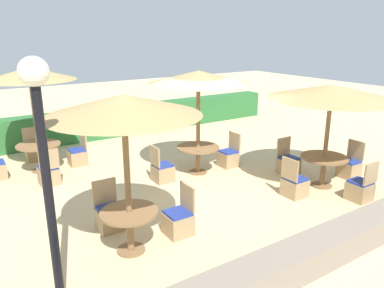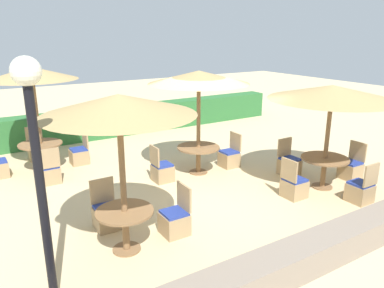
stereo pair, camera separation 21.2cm
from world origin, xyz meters
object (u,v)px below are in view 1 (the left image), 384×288
Objects in this scene: round_table_front_left at (130,221)px; patio_chair_front_left_north at (110,216)px; parasol_front_right at (332,92)px; patio_chair_front_right_west at (294,185)px; patio_chair_back_left_east at (78,156)px; patio_chair_front_right_south at (360,189)px; round_table_center at (198,152)px; patio_chair_center_west at (162,171)px; patio_chair_front_right_north at (288,164)px; parasol_front_left at (123,106)px; patio_chair_back_left_north at (34,151)px; round_table_back_left at (39,150)px; parasol_back_left at (30,74)px; patio_chair_front_left_east at (179,221)px; patio_chair_back_left_south at (49,174)px; lamp_post at (41,137)px; round_table_front_right at (324,163)px; patio_chair_front_right_east at (349,167)px; patio_chair_center_east at (229,157)px; parasol_center at (198,78)px.

patio_chair_front_left_north is at bearing 90.91° from round_table_front_left.
parasol_front_right is 3.06× the size of patio_chair_front_right_west.
patio_chair_back_left_east is 0.96× the size of round_table_front_left.
round_table_center is at bearing 121.36° from patio_chair_front_right_south.
patio_chair_center_west is 2.47m from patio_chair_front_left_north.
patio_chair_front_right_west is at bearing 0.20° from round_table_front_left.
parasol_front_left reaches higher than patio_chair_front_right_north.
patio_chair_center_west is 4.17m from patio_chair_back_left_north.
patio_chair_back_left_east is 1.00× the size of patio_chair_front_left_north.
round_table_back_left is 1.21× the size of patio_chair_back_left_north.
patio_chair_back_left_north is (0.05, 1.05, -2.30)m from parasol_back_left.
round_table_front_left is 1.04× the size of patio_chair_front_left_east.
patio_chair_back_left_south is at bearing -26.26° from patio_chair_front_right_north.
parasol_front_left is at bearing -83.13° from patio_chair_back_left_south.
patio_chair_center_west is at bearing -45.65° from round_table_back_left.
parasol_front_right reaches higher than patio_chair_center_west.
lamp_post is at bearing -83.57° from patio_chair_front_right_west.
round_table_back_left is 1.04m from patio_chair_back_left_east.
round_table_center is at bearing 34.79° from lamp_post.
patio_chair_front_left_north is (0.44, -2.86, 0.00)m from patio_chair_back_left_south.
round_table_back_left is at bearing 138.63° from round_table_front_right.
lamp_post reaches higher than patio_chair_front_right_east.
patio_chair_back_left_south is at bearing -91.58° from round_table_back_left.
lamp_post reaches higher than patio_chair_back_left_south.
round_table_front_left reaches higher than round_table_back_left.
round_table_center is 4.65m from parasol_back_left.
round_table_center is 0.41× the size of parasol_front_left.
round_table_front_left is 1.04× the size of patio_chair_front_left_north.
patio_chair_center_east is 5.57m from parasol_back_left.
patio_chair_front_left_east is at bearing -130.48° from round_table_center.
round_table_back_left is (-2.36, 2.42, 0.33)m from patio_chair_center_west.
patio_chair_center_west is (-2.07, 2.41, 0.00)m from patio_chair_front_right_west.
patio_chair_back_left_north is at bearing 132.73° from parasol_front_right.
parasol_back_left is at bearing 95.01° from round_table_front_left.
parasol_center is (-1.94, 1.34, 2.23)m from patio_chair_front_right_north.
patio_chair_center_west is at bearing -139.42° from patio_chair_front_right_west.
parasol_center reaches higher than round_table_center.
round_table_back_left is (-0.00, 0.00, -1.97)m from parasol_back_left.
parasol_front_right is 1.68m from round_table_front_right.
patio_chair_front_right_west is at bearing 48.53° from patio_chair_front_right_north.
parasol_front_right is 3.06× the size of patio_chair_front_left_east.
parasol_front_right is at bearing -50.01° from round_table_center.
patio_chair_center_west is at bearing 123.76° from patio_chair_back_left_north.
round_table_front_right is 7.96m from patio_chair_back_left_north.
patio_chair_front_right_west is at bearing -47.47° from parasol_back_left.
lamp_post is at bearing -99.43° from round_table_back_left.
round_table_front_right is 4.06m from patio_chair_front_left_east.
round_table_front_right is 1.19× the size of patio_chair_back_left_north.
patio_chair_front_left_east is at bearing -179.81° from round_table_front_right.
patio_chair_front_right_west is 2.37m from patio_chair_center_east.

